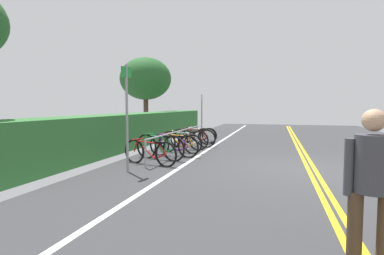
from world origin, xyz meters
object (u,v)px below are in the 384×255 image
Objects in this scene: bicycle_6 at (195,136)px; bicycle_2 at (174,146)px; bicycle_3 at (180,143)px; sign_post_near at (127,109)px; bicycle_0 at (150,152)px; bicycle_5 at (193,138)px; bicycle_7 at (198,135)px; bicycle_1 at (160,147)px; bicycle_4 at (184,140)px; sign_post_far at (202,112)px; tree_mid at (146,79)px; pedestrian at (372,181)px; bike_rack at (181,135)px.

bicycle_2 is at bearing -178.38° from bicycle_6.
bicycle_3 is 0.64× the size of sign_post_near.
bicycle_0 is at bearing -7.82° from sign_post_near.
bicycle_5 is at bearing -0.39° from bicycle_2.
bicycle_2 is 3.78m from bicycle_7.
bicycle_3 is 2.23m from bicycle_6.
bicycle_1 is at bearing 177.93° from bicycle_6.
bicycle_0 is 2.26m from bicycle_3.
bicycle_1 is at bearing 176.14° from bicycle_4.
tree_mid is at bearing 52.77° from sign_post_far.
bicycle_5 reaches higher than bicycle_0.
sign_post_far reaches higher than bicycle_5.
bicycle_0 reaches higher than bicycle_7.
pedestrian reaches higher than bicycle_1.
bicycle_1 is at bearing -153.96° from tree_mid.
bicycle_7 is 0.64× the size of sign_post_near.
tree_mid is at bearing 37.43° from bicycle_5.
bicycle_4 is at bearing 3.14° from bicycle_2.
bicycle_7 is at bearing 22.99° from pedestrian.
sign_post_far is at bearing 0.63° from bicycle_1.
bicycle_2 is at bearing 179.61° from bicycle_5.
bicycle_1 is at bearing -179.37° from sign_post_far.
bicycle_6 is (1.90, -0.01, -0.23)m from bike_rack.
bicycle_0 is 1.58m from sign_post_near.
bicycle_4 is (2.90, -0.11, 0.01)m from bicycle_0.
tree_mid is at bearing 31.07° from pedestrian.
pedestrian is (-8.99, -4.08, 0.56)m from bicycle_6.
bike_rack is 1.16m from bicycle_2.
tree_mid is at bearing 40.74° from bicycle_6.
bicycle_5 is 0.40× the size of tree_mid.
pedestrian is 0.61× the size of sign_post_near.
bike_rack is 2.60m from bicycle_0.
bicycle_4 is 0.38× the size of tree_mid.
bicycle_0 is at bearing 176.87° from bicycle_5.
sign_post_near reaches higher than bicycle_5.
sign_post_near reaches higher than bicycle_4.
bike_rack is 0.42m from bicycle_3.
sign_post_near is (-2.48, 0.33, 1.19)m from bicycle_2.
bicycle_5 reaches higher than bicycle_6.
bicycle_3 is at bearing -179.05° from bicycle_6.
sign_post_far reaches higher than bicycle_7.
bike_rack is 1.78m from bicycle_1.
bicycle_1 is at bearing 2.18° from bicycle_0.
bicycle_1 reaches higher than bicycle_0.
bicycle_0 is 1.04× the size of bicycle_7.
bicycle_0 is 6.50m from sign_post_far.
sign_post_near is (-4.74, 0.34, 1.18)m from bicycle_5.
sign_post_far reaches higher than bicycle_4.
bicycle_1 is at bearing -3.39° from sign_post_near.
bicycle_0 is 3.72m from bicycle_5.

